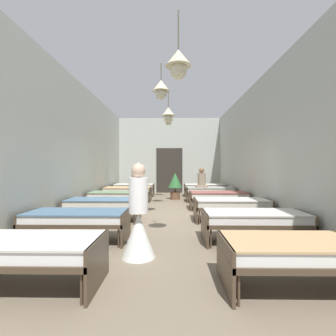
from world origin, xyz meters
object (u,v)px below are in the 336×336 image
bed_left_row_2 (103,204)px  bed_left_row_5 (134,187)px  bed_left_row_4 (127,191)px  bed_right_row_5 (204,187)px  bed_right_row_1 (254,219)px  bed_right_row_4 (210,191)px  patient_seated_secondary (136,180)px  bed_left_row_0 (20,250)px  bed_left_row_1 (77,218)px  bed_left_row_3 (118,196)px  patient_seated_primary (202,180)px  bed_right_row_0 (305,251)px  bed_right_row_3 (218,196)px  potted_plant (175,183)px  nurse_near_aisle (138,224)px  bed_right_row_2 (231,204)px

bed_left_row_2 → bed_left_row_5: size_ratio=1.00×
bed_left_row_4 → bed_right_row_5: 3.77m
bed_right_row_1 → bed_right_row_5: (0.00, 6.94, 0.00)m
bed_right_row_4 → patient_seated_secondary: size_ratio=2.37×
bed_left_row_5 → bed_left_row_0: bearing=-90.0°
bed_left_row_1 → bed_right_row_4: bearing=57.3°
bed_left_row_1 → bed_left_row_4: size_ratio=1.00×
bed_left_row_4 → bed_left_row_5: bearing=90.0°
bed_left_row_2 → bed_right_row_4: (3.35, 3.47, 0.00)m
bed_left_row_2 → bed_left_row_3: same height
bed_left_row_3 → patient_seated_primary: patient_seated_primary is taller
bed_left_row_2 → bed_left_row_5: 5.21m
bed_right_row_0 → bed_left_row_4: bearing=115.7°
bed_right_row_0 → patient_seated_primary: bearing=92.9°
patient_seated_primary → bed_right_row_1: bearing=-86.1°
bed_left_row_4 → bed_right_row_3: bearing=-27.4°
bed_left_row_1 → potted_plant: 6.16m
bed_left_row_2 → patient_seated_primary: patient_seated_primary is taller
patient_seated_primary → bed_left_row_1: bearing=-120.2°
bed_right_row_0 → potted_plant: size_ratio=1.66×
bed_left_row_1 → bed_right_row_5: same height
bed_right_row_5 → bed_left_row_4: bearing=-152.6°
bed_right_row_0 → potted_plant: 7.71m
patient_seated_secondary → potted_plant: size_ratio=0.70×
nurse_near_aisle → potted_plant: (0.67, 6.63, 0.18)m
bed_left_row_1 → bed_right_row_1: size_ratio=1.00×
bed_right_row_4 → nurse_near_aisle: bearing=-109.1°
bed_left_row_1 → patient_seated_primary: size_ratio=2.37×
bed_left_row_2 → bed_left_row_5: bearing=90.0°
potted_plant → bed_left_row_1: bearing=-108.4°
bed_right_row_0 → bed_left_row_4: size_ratio=1.00×
bed_left_row_4 → bed_left_row_0: bearing=-90.0°
bed_right_row_4 → patient_seated_primary: (-0.35, -0.06, 0.43)m
bed_left_row_0 → bed_left_row_4: bearing=90.0°
bed_right_row_4 → bed_left_row_3: bearing=-152.6°
bed_left_row_5 → patient_seated_primary: patient_seated_primary is taller
bed_left_row_0 → bed_left_row_2: same height
bed_right_row_5 → bed_right_row_1: bearing=-90.0°
bed_right_row_0 → bed_left_row_3: same height
patient_seated_secondary → potted_plant: bearing=23.6°
bed_right_row_2 → bed_left_row_4: same height
bed_left_row_4 → patient_seated_secondary: bearing=-9.9°
bed_right_row_0 → potted_plant: (-1.40, 7.58, 0.27)m
bed_left_row_4 → patient_seated_primary: patient_seated_primary is taller
bed_right_row_2 → patient_seated_primary: bearing=95.9°
bed_left_row_0 → bed_left_row_2: size_ratio=1.00×
bed_right_row_1 → patient_seated_secondary: size_ratio=2.37×
bed_right_row_0 → bed_right_row_3: (0.00, 5.21, 0.00)m
bed_right_row_3 → bed_left_row_4: same height
bed_left_row_1 → bed_right_row_2: 3.77m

